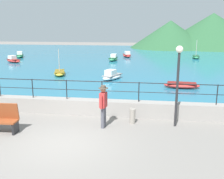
# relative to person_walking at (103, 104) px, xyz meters

# --- Properties ---
(ground_plane) EXTENTS (120.00, 120.00, 0.00)m
(ground_plane) POSITION_rel_person_walking_xyz_m (-1.17, -1.67, -0.98)
(ground_plane) COLOR slate
(promenade_wall) EXTENTS (20.00, 0.56, 0.70)m
(promenade_wall) POSITION_rel_person_walking_xyz_m (-1.17, 1.53, -0.63)
(promenade_wall) COLOR gray
(promenade_wall) RESTS_ON ground
(railing) EXTENTS (18.44, 0.04, 0.90)m
(railing) POSITION_rel_person_walking_xyz_m (-1.17, 1.53, 0.34)
(railing) COLOR black
(railing) RESTS_ON promenade_wall
(lake_water) EXTENTS (64.00, 44.32, 0.06)m
(lake_water) POSITION_rel_person_walking_xyz_m (-1.17, 24.17, -0.95)
(lake_water) COLOR #236B89
(lake_water) RESTS_ON ground
(hill_main) EXTENTS (21.10, 21.10, 6.59)m
(hill_main) POSITION_rel_person_walking_xyz_m (13.72, 44.17, 2.32)
(hill_main) COLOR #285633
(hill_main) RESTS_ON ground
(hill_secondary) EXTENTS (15.44, 15.44, 5.18)m
(hill_secondary) POSITION_rel_person_walking_xyz_m (5.56, 41.88, 1.61)
(hill_secondary) COLOR #285633
(hill_secondary) RESTS_ON ground
(person_walking) EXTENTS (0.38, 0.56, 1.75)m
(person_walking) POSITION_rel_person_walking_xyz_m (0.00, 0.00, 0.00)
(person_walking) COLOR #4C4C56
(person_walking) RESTS_ON ground
(lamp_post) EXTENTS (0.28, 0.28, 3.28)m
(lamp_post) POSITION_rel_person_walking_xyz_m (2.89, 0.57, 1.22)
(lamp_post) COLOR #232326
(lamp_post) RESTS_ON ground
(bollard) EXTENTS (0.24, 0.24, 0.63)m
(bollard) POSITION_rel_person_walking_xyz_m (1.13, 0.63, -0.66)
(bollard) COLOR gray
(bollard) RESTS_ON ground
(boat_0) EXTENTS (1.56, 2.46, 0.76)m
(boat_0) POSITION_rel_person_walking_xyz_m (-1.24, 24.88, -0.65)
(boat_0) COLOR red
(boat_0) RESTS_ON lake_water
(boat_1) EXTENTS (1.12, 2.38, 2.31)m
(boat_1) POSITION_rel_person_walking_xyz_m (7.62, 24.56, -0.71)
(boat_1) COLOR #338C59
(boat_1) RESTS_ON lake_water
(boat_2) EXTENTS (1.56, 2.46, 2.19)m
(boat_2) POSITION_rel_person_walking_xyz_m (-5.63, 10.74, -0.71)
(boat_2) COLOR gold
(boat_2) RESTS_ON lake_water
(boat_3) EXTENTS (1.68, 2.47, 0.76)m
(boat_3) POSITION_rel_person_walking_xyz_m (-15.18, 22.35, -0.65)
(boat_3) COLOR #338C59
(boat_3) RESTS_ON lake_water
(boat_4) EXTENTS (2.36, 1.06, 0.36)m
(boat_4) POSITION_rel_person_walking_xyz_m (3.91, 7.34, -0.72)
(boat_4) COLOR red
(boat_4) RESTS_ON lake_water
(boat_5) EXTENTS (1.11, 2.37, 0.76)m
(boat_5) POSITION_rel_person_walking_xyz_m (-2.51, 20.90, -0.65)
(boat_5) COLOR #338C59
(boat_5) RESTS_ON lake_water
(boat_6) EXTENTS (2.43, 1.96, 0.76)m
(boat_6) POSITION_rel_person_walking_xyz_m (-13.55, 17.68, -0.65)
(boat_6) COLOR red
(boat_6) RESTS_ON lake_water
(boat_7) EXTENTS (1.72, 2.47, 0.76)m
(boat_7) POSITION_rel_person_walking_xyz_m (-1.04, 9.60, -0.65)
(boat_7) COLOR white
(boat_7) RESTS_ON lake_water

